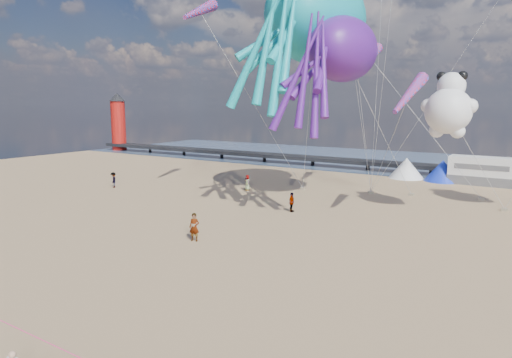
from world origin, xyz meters
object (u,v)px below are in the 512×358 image
object	(u,v)px
sandbag_d	(482,199)
windsock_left	(200,11)
tent_white	(406,168)
beachgoer_2	(113,180)
beachgoer_0	(247,183)
kite_octopus_teal	(317,18)
motorhome_0	(482,171)
sandbag_a	(303,188)
sandbag_b	(411,194)
lighthouse	(118,126)
windsock_mid	(370,57)
beachgoer_3	(292,202)
tent_blue	(443,171)
kite_panda	(448,111)
standing_person	(194,227)
sandbag_e	(371,192)
sandbag_c	(504,209)
kite_octopus_purple	(343,50)
windsock_right	(409,94)

from	to	relation	value
sandbag_d	windsock_left	bearing A→B (deg)	-152.55
tent_white	beachgoer_2	distance (m)	33.00
beachgoer_0	kite_octopus_teal	size ratio (longest dim) A/B	0.11
tent_white	kite_octopus_teal	xyz separation A→B (m)	(-4.08, -16.53, 14.74)
motorhome_0	sandbag_a	distance (m)	19.81
sandbag_b	sandbag_d	size ratio (longest dim) A/B	1.00
beachgoer_0	sandbag_b	size ratio (longest dim) A/B	3.10
lighthouse	sandbag_a	world-z (taller)	lighthouse
beachgoer_0	windsock_mid	bearing A→B (deg)	56.00
tent_white	sandbag_b	world-z (taller)	tent_white
motorhome_0	windsock_mid	xyz separation A→B (m)	(-9.03, -11.23, 11.40)
windsock_left	windsock_mid	distance (m)	16.25
beachgoer_2	windsock_mid	bearing A→B (deg)	75.22
motorhome_0	windsock_mid	bearing A→B (deg)	-128.81
beachgoer_3	sandbag_a	world-z (taller)	beachgoer_3
beachgoer_3	tent_blue	bearing A→B (deg)	-24.48
motorhome_0	kite_octopus_teal	bearing A→B (deg)	-126.16
kite_panda	beachgoer_3	bearing A→B (deg)	-138.14
standing_person	beachgoer_2	xyz separation A→B (m)	(-19.21, 9.73, -0.10)
sandbag_e	standing_person	bearing A→B (deg)	-101.62
tent_white	sandbag_c	distance (m)	16.71
kite_octopus_teal	kite_octopus_purple	distance (m)	4.69
motorhome_0	beachgoer_2	distance (m)	39.20
sandbag_e	sandbag_c	bearing A→B (deg)	-5.32
tent_white	sandbag_d	distance (m)	12.77
sandbag_b	windsock_mid	size ratio (longest dim) A/B	0.10
kite_octopus_teal	kite_panda	world-z (taller)	kite_octopus_teal
beachgoer_2	windsock_right	size ratio (longest dim) A/B	0.31
beachgoer_0	sandbag_d	size ratio (longest dim) A/B	3.10
beachgoer_0	beachgoer_2	size ratio (longest dim) A/B	0.96
beachgoer_2	sandbag_e	bearing A→B (deg)	74.47
sandbag_e	kite_panda	bearing A→B (deg)	-38.34
beachgoer_3	kite_panda	size ratio (longest dim) A/B	0.27
sandbag_e	kite_octopus_teal	xyz separation A→B (m)	(-3.69, -5.24, 15.83)
kite_panda	sandbag_c	bearing A→B (deg)	69.16
sandbag_e	windsock_mid	size ratio (longest dim) A/B	0.10
tent_blue	windsock_right	distance (m)	22.34
lighthouse	beachgoer_0	world-z (taller)	lighthouse
sandbag_b	windsock_left	size ratio (longest dim) A/B	0.08
sandbag_b	kite_panda	distance (m)	11.49
lighthouse	windsock_right	distance (m)	64.37
kite_octopus_teal	sandbag_b	bearing A→B (deg)	64.92
beachgoer_0	windsock_right	size ratio (longest dim) A/B	0.30
beachgoer_2	windsock_mid	world-z (taller)	windsock_mid
sandbag_c	kite_octopus_purple	bearing A→B (deg)	-154.16
sandbag_c	sandbag_e	size ratio (longest dim) A/B	1.00
beachgoer_2	sandbag_c	bearing A→B (deg)	65.01
windsock_right	lighthouse	bearing A→B (deg)	164.86
beachgoer_3	kite_octopus_purple	size ratio (longest dim) A/B	0.13
standing_person	beachgoer_2	size ratio (longest dim) A/B	1.13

